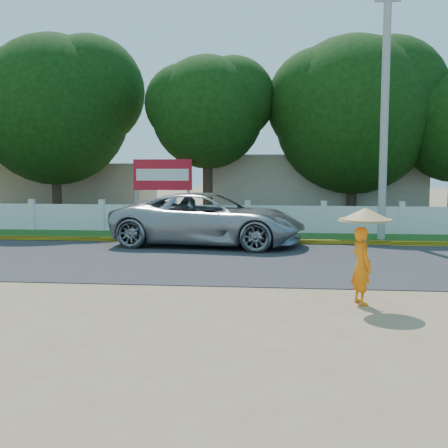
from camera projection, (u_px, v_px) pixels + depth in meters
The scene contains 12 objects.
ground at pixel (214, 297), 11.41m from camera, with size 120.00×120.00×0.00m, color #9E8460.
road at pixel (233, 260), 15.87m from camera, with size 60.00×7.00×0.02m, color #38383A.
grass_verge at pixel (245, 237), 21.06m from camera, with size 60.00×3.50×0.03m, color #2D601E.
curb at pixel (242, 241), 19.37m from camera, with size 40.00×0.18×0.16m, color yellow.
fence at pixel (248, 219), 22.44m from camera, with size 40.00×0.10×1.10m, color silver.
building_near at pixel (314, 187), 28.75m from camera, with size 10.00×6.00×3.20m, color #B7AD99.
building_far at pixel (76, 189), 31.09m from camera, with size 8.00×5.00×2.80m, color #B7AD99.
utility_pole at pixel (385, 111), 19.88m from camera, with size 0.28×0.28×9.19m, color #999997.
vehicle at pixel (209, 219), 18.82m from camera, with size 2.95×6.40×1.78m, color #9FA1A6.
monk_with_parasol at pixel (363, 242), 10.75m from camera, with size 1.03×1.03×1.88m.
billboard at pixel (163, 178), 23.74m from camera, with size 2.50×0.13×2.95m.
tree_row at pixel (248, 115), 25.10m from camera, with size 35.64×7.87×8.74m.
Camera 1 is at (1.36, -11.12, 2.66)m, focal length 45.00 mm.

